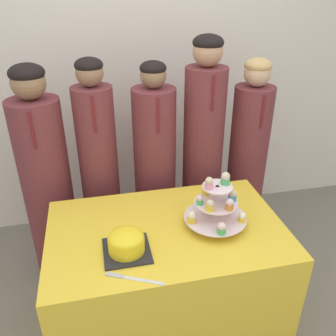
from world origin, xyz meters
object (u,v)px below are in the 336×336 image
Objects in this scene: round_cake at (126,242)px; student_3 at (202,161)px; student_2 at (155,176)px; student_0 at (47,186)px; cake_knife at (125,277)px; cupcake_stand at (216,204)px; student_4 at (247,166)px; student_1 at (100,178)px.

round_cake is 1.02m from student_3.
student_2 reaches higher than round_cake.
student_0 is 1.01× the size of student_2.
round_cake reaches higher than cake_knife.
cupcake_stand is 0.22× the size of student_4.
cake_knife is at bearing -67.18° from student_0.
cake_knife is 1.05m from student_0.
student_2 is (0.72, -0.00, -0.01)m from student_0.
student_2 is (-0.20, 0.68, -0.18)m from cupcake_stand.
student_3 is (0.72, 0.00, 0.06)m from student_1.
round_cake is at bearing -83.66° from student_1.
student_2 reaches higher than cupcake_stand.
cupcake_stand is 0.20× the size of student_3.
student_2 is 0.91× the size of student_3.
cupcake_stand is at bearing 54.27° from cake_knife.
round_cake is at bearing -140.55° from student_4.
student_1 is (-0.57, 0.68, -0.15)m from cupcake_stand.
cupcake_stand is 0.73m from student_2.
round_cake is 0.68× the size of cupcake_stand.
cake_knife is (-0.03, -0.17, -0.06)m from round_cake.
student_1 is 1.02× the size of student_2.
student_3 is (0.66, 0.97, 0.03)m from cake_knife.
student_1 reaches higher than round_cake.
student_1 is 1.03× the size of student_4.
student_2 is (0.29, 0.80, -0.11)m from round_cake.
round_cake is 0.50m from cupcake_stand.
student_2 reaches higher than cake_knife.
student_3 is (0.63, 0.80, -0.03)m from round_cake.
student_4 is at bearing -0.00° from student_0.
round_cake is at bearing 105.68° from cake_knife.
round_cake is 0.89× the size of cake_knife.
student_4 is at bearing 39.45° from round_cake.
student_4 is at bearing 69.28° from cake_knife.
student_4 is (0.97, 0.80, -0.11)m from round_cake.
student_3 is (1.06, -0.00, 0.07)m from student_0.
student_0 is at bearing 138.06° from cake_knife.
cake_knife is 0.17× the size of student_4.
student_3 is at bearing 180.00° from student_4.
cupcake_stand is at bearing -50.04° from student_1.
student_3 is (0.34, 0.00, 0.09)m from student_2.
cake_knife is at bearing -124.15° from student_3.
student_1 is at bearing -180.00° from student_3.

